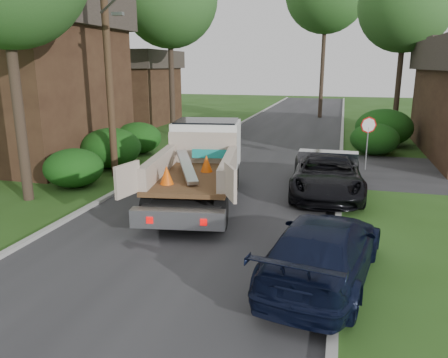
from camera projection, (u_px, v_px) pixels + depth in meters
ground at (198, 226)px, 13.22m from camera, size 120.00×120.00×0.00m
road at (259, 159)px, 22.56m from camera, size 8.00×90.00×0.02m
curb_left at (184, 154)px, 23.58m from camera, size 0.20×90.00×0.12m
curb_right at (341, 163)px, 21.51m from camera, size 0.20×90.00×0.12m
stop_sign at (368, 132)px, 19.87m from camera, size 0.71×0.32×2.48m
utility_pole at (108, 54)px, 17.95m from camera, size 2.42×1.25×10.00m
house_left_near at (12, 75)px, 21.70m from camera, size 9.72×8.64×8.40m
house_left_far at (127, 86)px, 36.40m from camera, size 7.56×7.56×6.00m
hedge_left_a at (74, 168)px, 17.39m from camera, size 2.34×2.34×1.53m
hedge_left_b at (111, 148)px, 20.69m from camera, size 2.86×2.86×1.87m
hedge_left_c at (138, 138)px, 24.06m from camera, size 2.60×2.60×1.70m
hedge_right_a at (375, 139)px, 23.69m from camera, size 2.60×2.60×1.70m
hedge_right_b at (384, 127)px, 26.25m from camera, size 3.38×3.38×2.21m
tree_right_far at (406, 5)px, 27.88m from camera, size 6.00×6.00×11.50m
flatbed_truck at (202, 157)px, 16.00m from camera, size 3.97×7.38×2.66m
black_pickup at (327, 174)px, 16.32m from camera, size 2.83×5.67×1.54m
navy_suv at (323, 249)px, 9.74m from camera, size 2.94×5.42×1.49m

